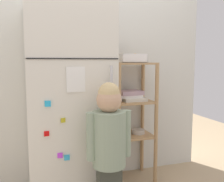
% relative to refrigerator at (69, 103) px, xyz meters
% --- Properties ---
extents(kitchen_wall_back, '(2.55, 0.03, 2.16)m').
position_rel_refrigerator_xyz_m(kitchen_wall_back, '(0.19, 0.32, 0.25)').
color(kitchen_wall_back, silver).
rests_on(kitchen_wall_back, ground).
extents(refrigerator, '(0.68, 0.62, 1.66)m').
position_rel_refrigerator_xyz_m(refrigerator, '(0.00, 0.00, 0.00)').
color(refrigerator, silver).
rests_on(refrigerator, ground).
extents(child_standing, '(0.33, 0.25, 1.03)m').
position_rel_refrigerator_xyz_m(child_standing, '(0.21, -0.45, -0.20)').
color(child_standing, '#3F4339').
rests_on(child_standing, ground).
extents(pantry_shelf_unit, '(0.41, 0.34, 1.17)m').
position_rel_refrigerator_xyz_m(pantry_shelf_unit, '(0.62, 0.12, -0.11)').
color(pantry_shelf_unit, tan).
rests_on(pantry_shelf_unit, ground).
extents(fruit_bin, '(0.25, 0.15, 0.09)m').
position_rel_refrigerator_xyz_m(fruit_bin, '(0.63, 0.11, 0.38)').
color(fruit_bin, white).
rests_on(fruit_bin, pantry_shelf_unit).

